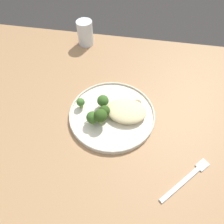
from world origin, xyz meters
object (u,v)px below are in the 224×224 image
object	(u,v)px
water_glass	(85,34)
dinner_fork	(187,179)
seared_scallop_rear_pale	(131,103)
broccoli_floret_rear_charred	(101,116)
dinner_plate	(112,114)
broccoli_floret_center_pile	(104,101)
broccoli_floret_front_edge	(93,118)
broccoli_floret_near_rim	(81,102)
seared_scallop_front_small	(137,104)
seared_scallop_right_edge	(111,110)
seared_scallop_half_hidden	(126,120)
broccoli_floret_small_sprig	(105,111)

from	to	relation	value
water_glass	dinner_fork	size ratio (longest dim) A/B	0.72
seared_scallop_rear_pale	dinner_fork	world-z (taller)	seared_scallop_rear_pale
broccoli_floret_rear_charred	dinner_fork	distance (m)	0.31
dinner_plate	dinner_fork	distance (m)	0.30
broccoli_floret_center_pile	broccoli_floret_front_edge	bearing A→B (deg)	71.31
water_glass	broccoli_floret_near_rim	bearing A→B (deg)	101.85
seared_scallop_rear_pale	dinner_plate	bearing A→B (deg)	39.85
seared_scallop_front_small	broccoli_floret_center_pile	bearing A→B (deg)	13.53
broccoli_floret_front_edge	broccoli_floret_near_rim	xyz separation A→B (m)	(0.05, -0.06, -0.01)
seared_scallop_rear_pale	water_glass	bearing A→B (deg)	-54.03
dinner_plate	broccoli_floret_near_rim	bearing A→B (deg)	-5.63
seared_scallop_right_edge	seared_scallop_half_hidden	bearing A→B (deg)	151.91
broccoli_floret_front_edge	broccoli_floret_center_pile	bearing A→B (deg)	-108.69
broccoli_floret_front_edge	broccoli_floret_small_sprig	size ratio (longest dim) A/B	1.03
seared_scallop_front_small	seared_scallop_rear_pale	bearing A→B (deg)	6.71
dinner_plate	dinner_fork	size ratio (longest dim) A/B	1.98
broccoli_floret_small_sprig	dinner_fork	bearing A→B (deg)	148.10
seared_scallop_right_edge	seared_scallop_rear_pale	xyz separation A→B (m)	(-0.06, -0.04, -0.00)
broccoli_floret_near_rim	water_glass	xyz separation A→B (m)	(0.08, -0.37, 0.01)
seared_scallop_right_edge	water_glass	distance (m)	0.42
seared_scallop_rear_pale	broccoli_floret_small_sprig	world-z (taller)	broccoli_floret_small_sprig
seared_scallop_half_hidden	dinner_fork	bearing A→B (deg)	140.82
broccoli_floret_near_rim	broccoli_floret_rear_charred	bearing A→B (deg)	145.71
seared_scallop_rear_pale	broccoli_floret_small_sprig	bearing A→B (deg)	38.27
dinner_plate	water_glass	world-z (taller)	water_glass
broccoli_floret_center_pile	broccoli_floret_small_sprig	world-z (taller)	broccoli_floret_center_pile
seared_scallop_front_small	broccoli_floret_small_sprig	xyz separation A→B (m)	(0.10, 0.06, 0.02)
seared_scallop_front_small	broccoli_floret_near_rim	distance (m)	0.19
dinner_fork	dinner_plate	bearing A→B (deg)	-36.49
broccoli_floret_rear_charred	seared_scallop_front_small	bearing A→B (deg)	-138.63
dinner_plate	seared_scallop_rear_pale	world-z (taller)	seared_scallop_rear_pale
broccoli_floret_center_pile	seared_scallop_front_small	bearing A→B (deg)	-166.47
dinner_plate	broccoli_floret_center_pile	world-z (taller)	broccoli_floret_center_pile
seared_scallop_front_small	water_glass	size ratio (longest dim) A/B	0.28
broccoli_floret_front_edge	water_glass	world-z (taller)	water_glass
seared_scallop_half_hidden	seared_scallop_right_edge	xyz separation A→B (m)	(0.06, -0.03, 0.00)
dinner_plate	seared_scallop_front_small	distance (m)	0.09
broccoli_floret_rear_charred	water_glass	world-z (taller)	water_glass
dinner_plate	water_glass	distance (m)	0.43
water_glass	broccoli_floret_front_edge	bearing A→B (deg)	107.19
seared_scallop_right_edge	broccoli_floret_small_sprig	distance (m)	0.03
seared_scallop_front_small	seared_scallop_half_hidden	distance (m)	0.08
dinner_plate	broccoli_floret_near_rim	size ratio (longest dim) A/B	7.20
seared_scallop_half_hidden	broccoli_floret_near_rim	size ratio (longest dim) A/B	0.70
seared_scallop_half_hidden	seared_scallop_rear_pale	world-z (taller)	seared_scallop_half_hidden
broccoli_floret_rear_charred	seared_scallop_rear_pale	bearing A→B (deg)	-132.77
broccoli_floret_center_pile	broccoli_floret_front_edge	world-z (taller)	broccoli_floret_center_pile
seared_scallop_front_small	broccoli_floret_front_edge	size ratio (longest dim) A/B	0.58
seared_scallop_right_edge	water_glass	bearing A→B (deg)	-64.20
seared_scallop_front_small	broccoli_floret_rear_charred	distance (m)	0.15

